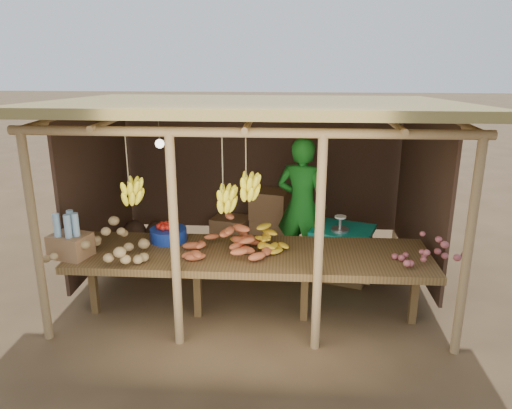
{
  "coord_description": "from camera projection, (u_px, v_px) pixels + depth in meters",
  "views": [
    {
      "loc": [
        0.38,
        -5.97,
        2.92
      ],
      "look_at": [
        0.0,
        0.0,
        1.05
      ],
      "focal_mm": 35.0,
      "sensor_mm": 36.0,
      "label": 1
    }
  ],
  "objects": [
    {
      "name": "ground",
      "position": [
        256.0,
        280.0,
        6.58
      ],
      "size": [
        60.0,
        60.0,
        0.0
      ],
      "primitive_type": "plane",
      "color": "brown",
      "rests_on": "ground"
    },
    {
      "name": "stall_structure",
      "position": [
        252.0,
        135.0,
        6.05
      ],
      "size": [
        4.7,
        3.5,
        2.43
      ],
      "color": "#9A7A4F",
      "rests_on": "ground"
    },
    {
      "name": "counter",
      "position": [
        250.0,
        257.0,
        5.46
      ],
      "size": [
        3.9,
        1.05,
        0.8
      ],
      "color": "brown",
      "rests_on": "ground"
    },
    {
      "name": "potato_heap",
      "position": [
        100.0,
        241.0,
        5.26
      ],
      "size": [
        1.11,
        0.76,
        0.37
      ],
      "primitive_type": null,
      "rotation": [
        0.0,
        0.0,
        -0.15
      ],
      "color": "tan",
      "rests_on": "counter"
    },
    {
      "name": "sweet_potato_heap",
      "position": [
        227.0,
        237.0,
        5.39
      ],
      "size": [
        0.96,
        0.64,
        0.36
      ],
      "primitive_type": null,
      "rotation": [
        0.0,
        0.0,
        0.11
      ],
      "color": "#C05A31",
      "rests_on": "counter"
    },
    {
      "name": "onion_heap",
      "position": [
        435.0,
        249.0,
        5.06
      ],
      "size": [
        0.85,
        0.66,
        0.35
      ],
      "primitive_type": null,
      "rotation": [
        0.0,
        0.0,
        0.32
      ],
      "color": "#A34F53",
      "rests_on": "counter"
    },
    {
      "name": "banana_pile",
      "position": [
        260.0,
        235.0,
        5.45
      ],
      "size": [
        0.64,
        0.45,
        0.35
      ],
      "primitive_type": null,
      "rotation": [
        0.0,
        0.0,
        -0.18
      ],
      "color": "gold",
      "rests_on": "counter"
    },
    {
      "name": "tomato_basin",
      "position": [
        168.0,
        233.0,
        5.75
      ],
      "size": [
        0.42,
        0.42,
        0.22
      ],
      "rotation": [
        0.0,
        0.0,
        -0.19
      ],
      "color": "navy",
      "rests_on": "counter"
    },
    {
      "name": "bottle_box",
      "position": [
        70.0,
        240.0,
        5.28
      ],
      "size": [
        0.47,
        0.41,
        0.5
      ],
      "color": "olive",
      "rests_on": "counter"
    },
    {
      "name": "vendor",
      "position": [
        301.0,
        206.0,
        6.61
      ],
      "size": [
        0.78,
        0.63,
        1.86
      ],
      "primitive_type": "imported",
      "rotation": [
        0.0,
        0.0,
        2.82
      ],
      "color": "#1A751F",
      "rests_on": "ground"
    },
    {
      "name": "tarp_crate",
      "position": [
        342.0,
        251.0,
        6.58
      ],
      "size": [
        0.93,
        0.86,
        0.9
      ],
      "color": "brown",
      "rests_on": "ground"
    },
    {
      "name": "carton_stack",
      "position": [
        257.0,
        223.0,
        7.61
      ],
      "size": [
        1.24,
        0.57,
        0.87
      ],
      "color": "olive",
      "rests_on": "ground"
    },
    {
      "name": "burlap_sacks",
      "position": [
        146.0,
        234.0,
        7.61
      ],
      "size": [
        0.72,
        0.38,
        0.51
      ],
      "color": "#452D20",
      "rests_on": "ground"
    }
  ]
}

